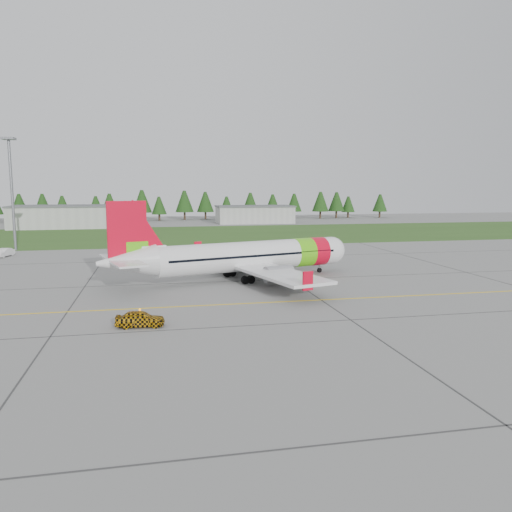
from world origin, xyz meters
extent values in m
plane|color=gray|center=(0.00, 0.00, 0.00)|extent=(320.00, 320.00, 0.00)
cylinder|color=silver|center=(5.17, 21.19, 2.96)|extent=(24.85, 10.40, 3.72)
sphere|color=silver|center=(17.09, 24.60, 2.96)|extent=(3.72, 3.72, 3.72)
cone|color=silver|center=(-9.95, 16.86, 3.29)|extent=(7.44, 5.41, 3.72)
cube|color=black|center=(17.36, 24.68, 3.29)|extent=(2.15, 2.80, 0.53)
cylinder|color=#59CA0F|center=(12.50, 23.28, 2.96)|extent=(3.43, 4.33, 3.80)
cylinder|color=red|center=(14.70, 23.91, 2.96)|extent=(3.06, 4.23, 3.80)
cube|color=silver|center=(4.71, 21.05, 1.91)|extent=(13.44, 30.77, 0.34)
cube|color=red|center=(-0.37, 35.36, 2.43)|extent=(1.15, 0.48, 1.91)
cube|color=red|center=(7.97, 6.22, 2.43)|extent=(1.15, 0.48, 1.91)
cylinder|color=gray|center=(4.65, 26.49, 1.38)|extent=(3.85, 2.87, 2.00)
cylinder|color=gray|center=(7.53, 16.41, 1.38)|extent=(3.85, 2.87, 2.00)
cube|color=red|center=(-9.76, 16.91, 6.48)|extent=(4.31, 1.54, 7.24)
cube|color=#59CA0F|center=(-8.76, 17.20, 4.38)|extent=(2.49, 1.07, 2.29)
cube|color=silver|center=(-10.41, 16.72, 3.53)|extent=(5.95, 11.38, 0.21)
cylinder|color=slate|center=(15.25, 24.07, 0.67)|extent=(0.17, 0.17, 1.33)
cylinder|color=black|center=(15.25, 24.07, 0.32)|extent=(0.70, 0.44, 0.65)
cylinder|color=slate|center=(3.06, 23.36, 0.91)|extent=(0.21, 0.21, 1.81)
cylinder|color=black|center=(2.70, 23.25, 0.50)|extent=(1.07, 0.69, 0.99)
cylinder|color=slate|center=(4.53, 18.23, 0.91)|extent=(0.21, 0.21, 1.81)
cylinder|color=black|center=(4.17, 18.12, 0.50)|extent=(1.07, 0.69, 0.99)
imported|color=#DEA00C|center=(-8.14, 1.52, 2.03)|extent=(1.53, 1.76, 4.07)
imported|color=silver|center=(-31.66, 49.31, 2.15)|extent=(1.84, 1.79, 4.29)
cube|color=#30561E|center=(0.00, 82.00, 0.01)|extent=(320.00, 50.00, 0.03)
cube|color=gold|center=(0.00, 8.00, 0.01)|extent=(120.00, 0.25, 0.02)
cube|color=#A8A8A3|center=(-30.00, 110.00, 3.00)|extent=(32.00, 14.00, 6.00)
cube|color=#A8A8A3|center=(25.00, 118.00, 2.60)|extent=(24.00, 12.00, 5.20)
cylinder|color=slate|center=(-32.00, 58.00, 10.00)|extent=(0.50, 0.50, 20.00)
camera|label=1|loc=(-6.71, -40.24, 11.67)|focal=35.00mm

